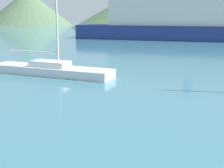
% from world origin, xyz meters
% --- Properties ---
extents(sailboat_middle, '(8.54, 2.14, 11.26)m').
position_xyz_m(sailboat_middle, '(-7.19, 20.21, 0.42)').
color(sailboat_middle, silver).
rests_on(sailboat_middle, ground_plane).
extents(ferry_distant, '(34.62, 7.81, 7.62)m').
position_xyz_m(ferry_distant, '(-1.57, 50.84, 2.65)').
color(ferry_distant, navy).
rests_on(ferry_distant, ground_plane).
extents(hill_west, '(29.53, 29.53, 11.43)m').
position_xyz_m(hill_west, '(-59.75, 94.56, 5.71)').
color(hill_west, '#4C6647').
rests_on(hill_west, ground_plane).
extents(hill_central, '(43.24, 43.24, 11.95)m').
position_xyz_m(hill_central, '(-16.01, 87.88, 5.98)').
color(hill_central, '#476B42').
rests_on(hill_central, ground_plane).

